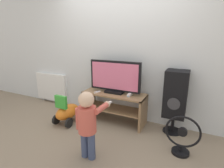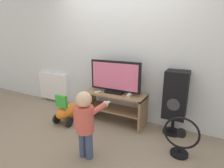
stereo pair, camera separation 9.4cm
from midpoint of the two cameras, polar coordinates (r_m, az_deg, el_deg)
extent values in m
plane|color=gray|center=(3.18, -0.27, -13.54)|extent=(16.00, 16.00, 0.00)
cube|color=silver|center=(3.26, 4.09, 11.11)|extent=(10.00, 0.06, 2.60)
cube|color=#93704C|center=(3.14, 1.61, -3.20)|extent=(1.14, 0.43, 0.03)
cube|color=#93704C|center=(3.25, 1.57, -8.05)|extent=(1.10, 0.39, 0.02)
cube|color=#93704C|center=(3.50, -6.56, -5.90)|extent=(0.04, 0.43, 0.55)
cube|color=#93704C|center=(3.05, 11.00, -9.36)|extent=(0.04, 0.43, 0.55)
cube|color=black|center=(3.15, 1.79, -2.49)|extent=(0.33, 0.20, 0.04)
cube|color=black|center=(3.08, 1.83, 2.63)|extent=(0.95, 0.05, 0.54)
cube|color=#D8668C|center=(3.05, 1.60, 2.53)|extent=(0.88, 0.01, 0.47)
cube|color=white|center=(2.98, 6.69, -3.55)|extent=(0.05, 0.16, 0.05)
cube|color=#3F8CE5|center=(2.91, 6.10, -4.00)|extent=(0.03, 0.00, 0.01)
cube|color=white|center=(3.17, -3.95, -2.56)|extent=(0.08, 0.13, 0.02)
cylinder|color=#337FD8|center=(3.17, -3.95, -2.33)|extent=(0.01, 0.01, 0.00)
cylinder|color=#3F4C72|center=(2.43, -8.41, -18.55)|extent=(0.10, 0.10, 0.37)
cylinder|color=#3F4C72|center=(2.38, -6.30, -19.29)|extent=(0.10, 0.10, 0.37)
cylinder|color=#D1594C|center=(2.23, -7.68, -11.38)|extent=(0.23, 0.23, 0.33)
sphere|color=beige|center=(2.12, -7.93, -4.98)|extent=(0.19, 0.19, 0.19)
cylinder|color=#D1594C|center=(2.31, -10.38, -10.90)|extent=(0.07, 0.07, 0.28)
cylinder|color=#D1594C|center=(2.21, -2.84, -7.80)|extent=(0.07, 0.28, 0.07)
sphere|color=beige|center=(2.33, -1.04, -6.62)|extent=(0.08, 0.08, 0.08)
cube|color=white|center=(2.36, -0.56, -6.30)|extent=(0.03, 0.13, 0.02)
cylinder|color=black|center=(3.16, 19.83, -14.51)|extent=(0.31, 0.31, 0.02)
cylinder|color=black|center=(3.10, 20.05, -12.35)|extent=(0.05, 0.05, 0.29)
cube|color=black|center=(2.91, 20.97, -3.23)|extent=(0.34, 0.32, 0.75)
cylinder|color=#38383D|center=(2.79, 20.30, -6.36)|extent=(0.19, 0.01, 0.19)
cylinder|color=black|center=(2.68, 22.04, -20.26)|extent=(0.23, 0.23, 0.04)
cylinder|color=black|center=(2.65, 22.17, -19.25)|extent=(0.04, 0.04, 0.07)
torus|color=black|center=(2.53, 22.74, -14.57)|extent=(0.45, 0.03, 0.45)
cylinder|color=black|center=(2.53, 22.74, -14.57)|extent=(0.12, 0.05, 0.12)
ellipsoid|color=orange|center=(3.33, -13.41, -8.59)|extent=(0.29, 0.53, 0.25)
cube|color=green|center=(3.14, -15.41, -5.51)|extent=(0.23, 0.05, 0.22)
cylinder|color=black|center=(3.56, -13.52, -9.13)|extent=(0.04, 0.17, 0.17)
cylinder|color=black|center=(3.39, -9.76, -10.22)|extent=(0.04, 0.17, 0.17)
cylinder|color=black|center=(3.38, -16.81, -10.79)|extent=(0.04, 0.17, 0.17)
cylinder|color=black|center=(3.19, -13.01, -12.08)|extent=(0.04, 0.17, 0.17)
cube|color=white|center=(4.39, -17.95, -0.78)|extent=(0.86, 0.08, 0.64)
cube|color=silver|center=(4.70, -20.17, -4.39)|extent=(0.03, 0.05, 0.06)
cube|color=silver|center=(4.29, -14.76, -5.81)|extent=(0.03, 0.05, 0.06)
camera|label=1|loc=(0.05, -89.10, 0.24)|focal=28.00mm
camera|label=2|loc=(0.05, 90.90, -0.24)|focal=28.00mm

